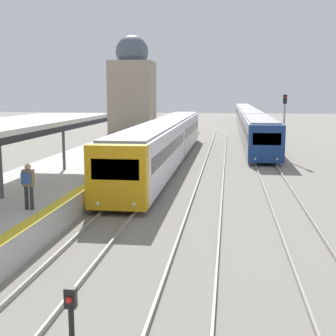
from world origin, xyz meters
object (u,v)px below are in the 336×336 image
(signal_post_near, at_px, (71,327))
(train_far, at_px, (248,119))
(person_on_platform, at_px, (28,183))
(train_near, at_px, (167,139))
(signal_mast_far, at_px, (284,119))

(signal_post_near, bearing_deg, train_far, 84.82)
(person_on_platform, relative_size, train_far, 0.03)
(train_near, height_order, signal_mast_far, signal_mast_far)
(person_on_platform, height_order, train_far, train_far)
(train_near, bearing_deg, signal_mast_far, 14.19)
(person_on_platform, relative_size, signal_post_near, 0.88)
(person_on_platform, distance_m, train_far, 51.41)
(signal_post_near, relative_size, signal_mast_far, 0.37)
(signal_post_near, bearing_deg, person_on_platform, 118.08)
(person_on_platform, height_order, signal_mast_far, signal_mast_far)
(person_on_platform, height_order, train_near, train_near)
(person_on_platform, bearing_deg, train_near, 82.99)
(signal_mast_far, bearing_deg, person_on_platform, -117.44)
(person_on_platform, bearing_deg, signal_post_near, -61.92)
(train_far, bearing_deg, signal_mast_far, -86.79)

